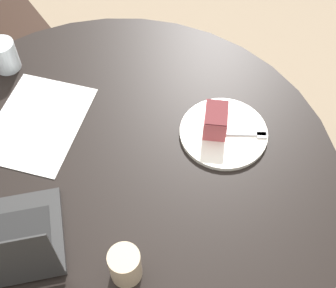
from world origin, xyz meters
The scene contains 8 objects.
ground_plane centered at (0.00, 0.00, 0.00)m, with size 12.00×12.00×0.00m, color gray.
dining_table centered at (0.00, 0.00, 0.57)m, with size 1.23×1.23×0.70m.
paper_document centered at (-0.18, -0.20, 0.71)m, with size 0.39×0.34×0.00m.
plate centered at (-0.10, 0.32, 0.71)m, with size 0.24×0.24×0.01m.
cake_slice centered at (-0.11, 0.29, 0.75)m, with size 0.10×0.08×0.07m.
fork centered at (-0.08, 0.37, 0.72)m, with size 0.04×0.17×0.00m.
coffee_glass centered at (0.28, 0.03, 0.75)m, with size 0.07×0.07×0.10m.
water_glass centered at (-0.41, -0.30, 0.75)m, with size 0.08×0.08×0.10m.
Camera 1 is at (0.66, 0.09, 1.75)m, focal length 50.00 mm.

